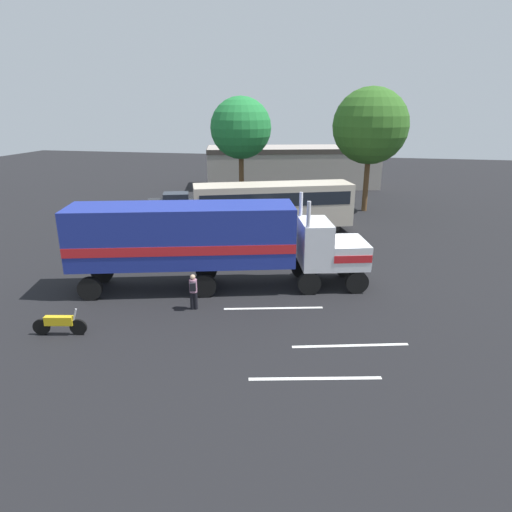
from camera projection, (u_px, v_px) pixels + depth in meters
ground_plane at (332, 283)px, 22.61m from camera, size 120.00×120.00×0.00m
lane_stripe_near at (273, 308)px, 19.82m from camera, size 4.31×1.19×0.01m
lane_stripe_mid at (350, 346)px, 16.74m from camera, size 4.30×1.25×0.01m
lane_stripe_far at (315, 379)px, 14.72m from camera, size 4.33×1.12×0.01m
semi_truck at (206, 239)px, 21.28m from camera, size 14.30×6.21×4.50m
person_bystander at (193, 290)px, 19.47m from camera, size 0.37×0.47×1.63m
parked_bus at (273, 203)px, 31.28m from camera, size 11.19×6.28×3.40m
parked_car at (175, 202)px, 37.74m from camera, size 4.75×3.14×1.57m
motorcycle at (60, 324)px, 17.40m from camera, size 2.09×0.51×1.12m
tree_left at (370, 126)px, 36.02m from camera, size 6.10×6.10×10.03m
tree_center at (241, 128)px, 38.19m from camera, size 5.23×5.23×9.34m
building_backdrop at (292, 165)px, 48.96m from camera, size 19.30×10.72×4.29m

